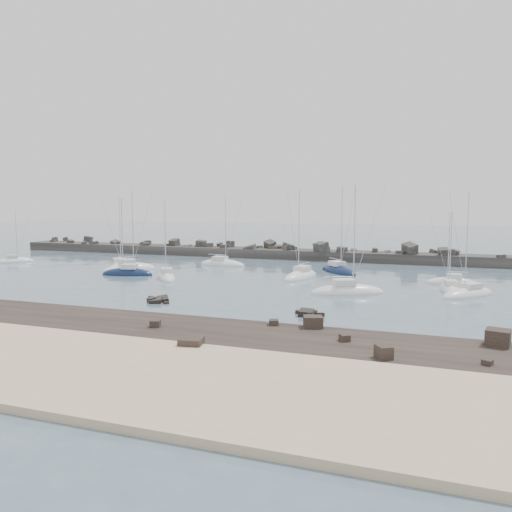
% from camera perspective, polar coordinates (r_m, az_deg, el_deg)
% --- Properties ---
extents(ground, '(400.00, 400.00, 0.00)m').
position_cam_1_polar(ground, '(65.06, -3.95, -3.85)').
color(ground, '#496072').
rests_on(ground, ground).
extents(sand_strip, '(140.00, 14.00, 1.00)m').
position_cam_1_polar(sand_strip, '(38.68, -23.56, -11.34)').
color(sand_strip, beige).
rests_on(sand_strip, ground).
extents(rock_shelf, '(140.00, 12.22, 1.96)m').
position_cam_1_polar(rock_shelf, '(46.31, -15.27, -8.15)').
color(rock_shelf, black).
rests_on(rock_shelf, ground).
extents(rock_cluster_near, '(3.75, 3.11, 1.56)m').
position_cam_1_polar(rock_cluster_near, '(58.13, -11.03, -5.18)').
color(rock_cluster_near, black).
rests_on(rock_cluster_near, ground).
extents(rock_cluster_far, '(3.31, 3.08, 1.35)m').
position_cam_1_polar(rock_cluster_far, '(50.30, 6.02, -6.78)').
color(rock_cluster_far, black).
rests_on(rock_cluster_far, ground).
extents(breakwater, '(115.00, 7.56, 5.49)m').
position_cam_1_polar(breakwater, '(102.70, 0.83, 0.03)').
color(breakwater, '#2C2A27').
rests_on(breakwater, ground).
extents(sailboat_0, '(5.90, 6.47, 10.71)m').
position_cam_1_polar(sailboat_0, '(104.68, -25.89, -0.58)').
color(sailboat_0, white).
rests_on(sailboat_0, ground).
extents(sailboat_1, '(5.84, 8.68, 13.20)m').
position_cam_1_polar(sailboat_1, '(90.80, -15.26, -1.11)').
color(sailboat_1, white).
rests_on(sailboat_1, ground).
extents(sailboat_2, '(8.43, 4.30, 12.94)m').
position_cam_1_polar(sailboat_2, '(80.16, -14.48, -2.02)').
color(sailboat_2, '#0E1C3D').
rests_on(sailboat_2, ground).
extents(sailboat_3, '(7.55, 8.84, 14.29)m').
position_cam_1_polar(sailboat_3, '(85.75, -14.26, -1.49)').
color(sailboat_3, white).
rests_on(sailboat_3, ground).
extents(sailboat_4, '(8.94, 3.29, 13.84)m').
position_cam_1_polar(sailboat_4, '(89.93, -3.89, -0.97)').
color(sailboat_4, white).
rests_on(sailboat_4, ground).
extents(sailboat_5, '(6.50, 7.79, 12.47)m').
position_cam_1_polar(sailboat_5, '(75.42, -10.18, -2.44)').
color(sailboat_5, white).
rests_on(sailboat_5, ground).
extents(sailboat_6, '(4.82, 9.33, 14.17)m').
position_cam_1_polar(sailboat_6, '(75.13, 5.15, -2.39)').
color(sailboat_6, white).
rests_on(sailboat_6, ground).
extents(sailboat_7, '(9.64, 6.58, 14.74)m').
position_cam_1_polar(sailboat_7, '(63.07, 10.38, -4.11)').
color(sailboat_7, white).
rests_on(sailboat_7, ground).
extents(sailboat_8, '(8.31, 9.04, 14.85)m').
position_cam_1_polar(sailboat_8, '(81.60, 9.40, -1.77)').
color(sailboat_8, '#0E1C3D').
rests_on(sailboat_8, ground).
extents(sailboat_9, '(6.96, 2.95, 10.80)m').
position_cam_1_polar(sailboat_9, '(74.45, 21.45, -2.89)').
color(sailboat_9, white).
rests_on(sailboat_9, ground).
extents(sailboat_10, '(3.01, 7.14, 11.08)m').
position_cam_1_polar(sailboat_10, '(68.41, 21.27, -3.65)').
color(sailboat_10, white).
rests_on(sailboat_10, ground).
extents(sailboat_11, '(7.60, 8.23, 13.45)m').
position_cam_1_polar(sailboat_11, '(65.96, 23.10, -4.08)').
color(sailboat_11, white).
rests_on(sailboat_11, ground).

